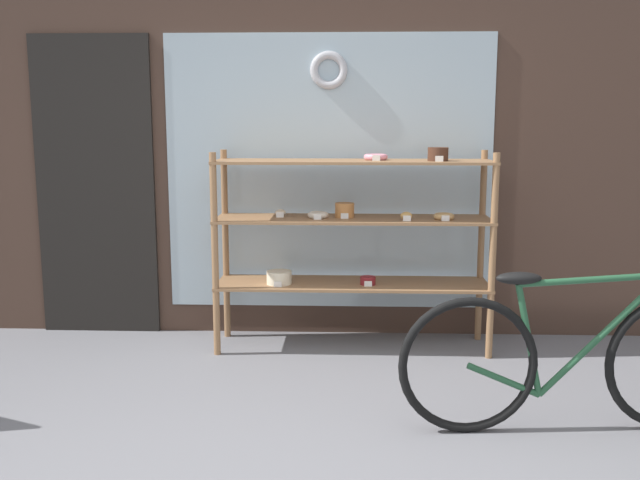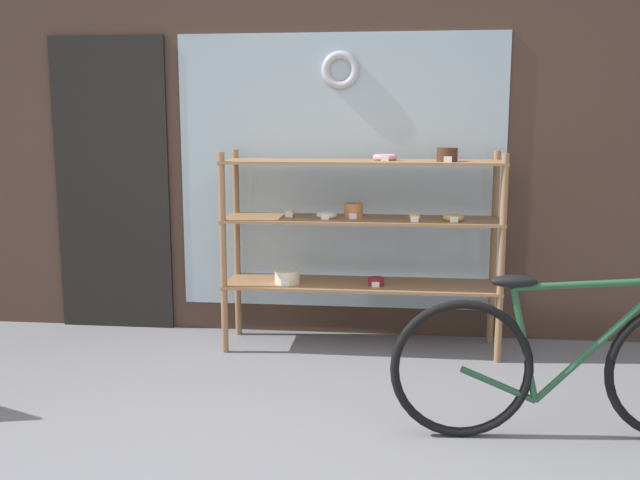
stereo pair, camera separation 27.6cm
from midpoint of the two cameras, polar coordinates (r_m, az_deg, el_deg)
storefront_facade at (r=5.03m, az=0.59°, el=12.10°), size 6.24×0.13×3.56m
display_case at (r=4.69m, az=5.01°, el=1.05°), size 1.81×0.44×1.34m
bicycle at (r=3.67m, az=21.29°, el=-9.36°), size 1.70×0.46×0.82m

